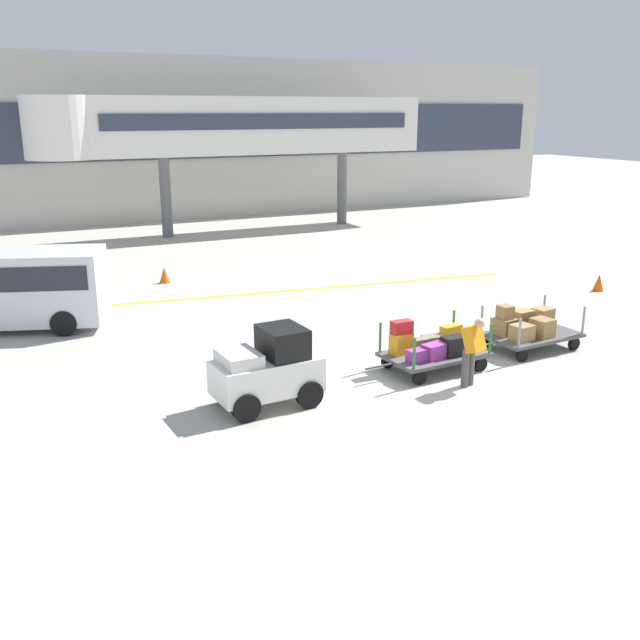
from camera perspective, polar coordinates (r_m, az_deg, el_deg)
ground_plane at (r=16.60m, az=8.52°, el=-3.88°), size 120.00×120.00×0.00m
apron_lead_line at (r=23.40m, az=-2.93°, el=2.31°), size 15.79×2.29×0.01m
terminal_building at (r=39.77m, az=-13.48°, el=13.82°), size 50.53×2.51×8.36m
jet_bridge at (r=34.54m, az=-7.77°, el=14.99°), size 18.68×3.00×6.27m
baggage_tug at (r=14.27m, az=-4.17°, el=-3.95°), size 2.16×1.33×1.58m
baggage_cart_lead at (r=16.42m, az=8.87°, el=-2.23°), size 3.03×1.52×1.17m
baggage_cart_middle at (r=18.34m, az=16.18°, el=-0.62°), size 3.03×1.52×1.13m
baggage_handler at (r=15.45m, az=12.01°, el=-2.21°), size 0.51×0.52×1.56m
shuttle_van at (r=20.86m, az=-23.41°, el=2.68°), size 5.16×3.39×2.10m
safety_cone_near at (r=25.10m, az=21.30°, el=2.80°), size 0.36×0.36×0.55m
safety_cone_far at (r=25.05m, az=-12.28°, el=3.53°), size 0.36×0.36×0.55m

